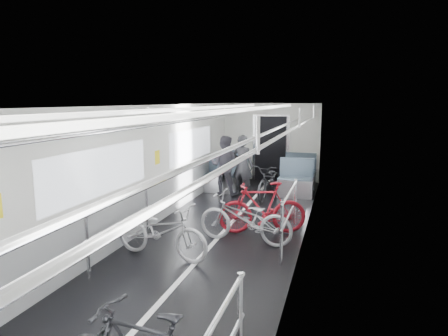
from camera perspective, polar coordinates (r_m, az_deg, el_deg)
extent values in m
cube|color=black|center=(6.20, -4.76, -14.04)|extent=(3.00, 14.00, 0.01)
cube|color=white|center=(5.68, -5.10, 8.71)|extent=(3.00, 14.00, 0.02)
cube|color=silver|center=(6.51, -17.35, -2.22)|extent=(0.02, 14.00, 2.40)
cube|color=silver|center=(5.47, 9.93, -4.12)|extent=(0.02, 14.00, 2.40)
cube|color=silver|center=(12.53, 6.72, 3.68)|extent=(3.00, 0.02, 2.40)
cube|color=white|center=(6.20, -4.76, -14.01)|extent=(0.08, 13.80, 0.01)
cube|color=gray|center=(6.68, -16.81, -8.55)|extent=(0.01, 13.90, 0.90)
cube|color=gray|center=(5.70, 9.40, -11.45)|extent=(0.01, 13.90, 0.90)
cube|color=white|center=(6.45, -17.22, -0.50)|extent=(0.01, 10.80, 0.75)
cube|color=white|center=(5.43, 9.67, -2.06)|extent=(0.01, 10.80, 0.75)
cube|color=white|center=(5.90, -10.12, 8.06)|extent=(0.14, 13.40, 0.05)
cube|color=white|center=(5.50, 0.30, 8.10)|extent=(0.14, 13.40, 0.05)
cube|color=black|center=(12.49, 6.66, 2.74)|extent=(0.95, 0.10, 2.00)
imported|color=#A8A7AC|center=(6.50, -8.95, -8.83)|extent=(1.76, 0.86, 0.89)
imported|color=#A1A1A5|center=(7.04, 2.98, -7.20)|extent=(1.76, 0.76, 0.90)
imported|color=maroon|center=(7.56, 5.49, -5.70)|extent=(1.71, 0.94, 0.99)
imported|color=black|center=(10.28, 6.53, -1.85)|extent=(0.81, 1.78, 0.90)
imported|color=black|center=(10.46, 2.69, 0.38)|extent=(0.66, 0.51, 1.61)
imported|color=#2C2B32|center=(10.56, 0.07, 0.38)|extent=(0.80, 0.65, 1.57)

